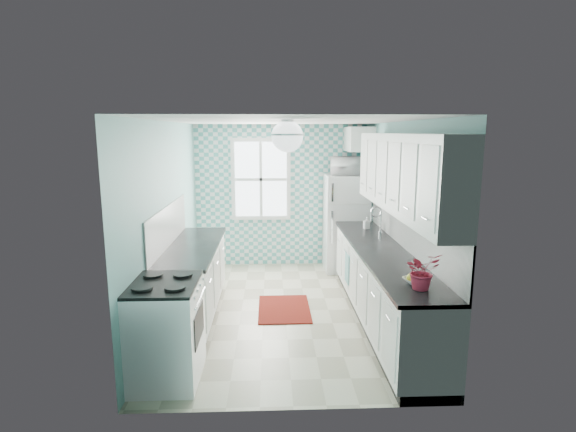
{
  "coord_description": "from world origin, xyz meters",
  "views": [
    {
      "loc": [
        -0.19,
        -5.7,
        2.37
      ],
      "look_at": [
        0.05,
        0.25,
        1.25
      ],
      "focal_mm": 28.0,
      "sensor_mm": 36.0,
      "label": 1
    }
  ],
  "objects_px": {
    "sink": "(369,235)",
    "microwave": "(347,166)",
    "stove": "(166,329)",
    "fruit_bowl": "(417,281)",
    "potted_plant": "(422,271)",
    "ceiling_light": "(287,136)",
    "fridge": "(346,223)"
  },
  "relations": [
    {
      "from": "ceiling_light",
      "to": "fruit_bowl",
      "type": "bearing_deg",
      "value": -35.94
    },
    {
      "from": "ceiling_light",
      "to": "sink",
      "type": "bearing_deg",
      "value": 45.47
    },
    {
      "from": "fridge",
      "to": "stove",
      "type": "xyz_separation_m",
      "value": [
        -2.31,
        -3.45,
        -0.33
      ]
    },
    {
      "from": "fridge",
      "to": "fruit_bowl",
      "type": "xyz_separation_m",
      "value": [
        0.09,
        -3.5,
        0.14
      ]
    },
    {
      "from": "ceiling_light",
      "to": "sink",
      "type": "distance_m",
      "value": 2.21
    },
    {
      "from": "fruit_bowl",
      "to": "microwave",
      "type": "height_order",
      "value": "microwave"
    },
    {
      "from": "fridge",
      "to": "sink",
      "type": "relative_size",
      "value": 3.11
    },
    {
      "from": "sink",
      "to": "microwave",
      "type": "distance_m",
      "value": 1.65
    },
    {
      "from": "sink",
      "to": "microwave",
      "type": "xyz_separation_m",
      "value": [
        -0.09,
        1.4,
        0.87
      ]
    },
    {
      "from": "fridge",
      "to": "fruit_bowl",
      "type": "distance_m",
      "value": 3.5
    },
    {
      "from": "fridge",
      "to": "stove",
      "type": "height_order",
      "value": "fridge"
    },
    {
      "from": "stove",
      "to": "microwave",
      "type": "relative_size",
      "value": 1.75
    },
    {
      "from": "stove",
      "to": "microwave",
      "type": "xyz_separation_m",
      "value": [
        2.31,
        3.45,
        1.31
      ]
    },
    {
      "from": "stove",
      "to": "microwave",
      "type": "distance_m",
      "value": 4.35
    },
    {
      "from": "ceiling_light",
      "to": "fridge",
      "type": "height_order",
      "value": "ceiling_light"
    },
    {
      "from": "sink",
      "to": "potted_plant",
      "type": "relative_size",
      "value": 1.53
    },
    {
      "from": "sink",
      "to": "ceiling_light",
      "type": "bearing_deg",
      "value": -134.38
    },
    {
      "from": "fruit_bowl",
      "to": "potted_plant",
      "type": "relative_size",
      "value": 0.68
    },
    {
      "from": "stove",
      "to": "sink",
      "type": "height_order",
      "value": "sink"
    },
    {
      "from": "stove",
      "to": "sink",
      "type": "xyz_separation_m",
      "value": [
        2.4,
        2.05,
        0.43
      ]
    },
    {
      "from": "fridge",
      "to": "potted_plant",
      "type": "bearing_deg",
      "value": -91.91
    },
    {
      "from": "fruit_bowl",
      "to": "potted_plant",
      "type": "bearing_deg",
      "value": -90.0
    },
    {
      "from": "stove",
      "to": "potted_plant",
      "type": "xyz_separation_m",
      "value": [
        2.4,
        -0.18,
        0.61
      ]
    },
    {
      "from": "fruit_bowl",
      "to": "ceiling_light",
      "type": "bearing_deg",
      "value": 144.06
    },
    {
      "from": "fruit_bowl",
      "to": "microwave",
      "type": "xyz_separation_m",
      "value": [
        -0.09,
        3.5,
        0.84
      ]
    },
    {
      "from": "sink",
      "to": "stove",
      "type": "bearing_deg",
      "value": -139.44
    },
    {
      "from": "fridge",
      "to": "microwave",
      "type": "xyz_separation_m",
      "value": [
        0.0,
        0.0,
        0.98
      ]
    },
    {
      "from": "ceiling_light",
      "to": "sink",
      "type": "height_order",
      "value": "ceiling_light"
    },
    {
      "from": "stove",
      "to": "sink",
      "type": "relative_size",
      "value": 1.8
    },
    {
      "from": "stove",
      "to": "sink",
      "type": "distance_m",
      "value": 3.19
    },
    {
      "from": "ceiling_light",
      "to": "fridge",
      "type": "bearing_deg",
      "value": 67.09
    },
    {
      "from": "sink",
      "to": "potted_plant",
      "type": "distance_m",
      "value": 2.24
    }
  ]
}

